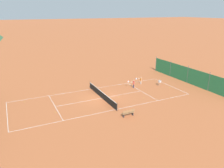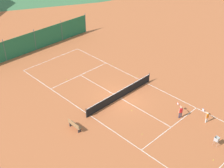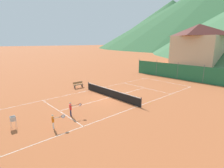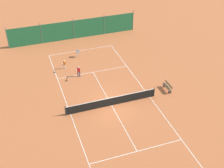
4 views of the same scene
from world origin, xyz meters
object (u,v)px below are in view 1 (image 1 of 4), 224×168
object	(u,v)px
tennis_ball_by_net_left	(170,88)
tennis_ball_alley_left	(80,91)
tennis_net	(102,95)
ball_hopper	(160,82)
tennis_ball_by_net_right	(54,94)
courtside_bench	(128,113)
tennis_ball_alley_right	(119,97)
tennis_ball_near_corner	(144,98)
tennis_ball_mid_court	(80,89)
player_near_baseline	(141,80)
player_far_baseline	(133,83)
tennis_ball_service_box	(56,112)
tennis_ball_far_corner	(24,102)

from	to	relation	value
tennis_ball_by_net_left	tennis_ball_alley_left	xyz separation A→B (m)	(4.83, 13.02, 0.00)
tennis_net	ball_hopper	bearing A→B (deg)	-85.83
tennis_ball_by_net_right	courtside_bench	world-z (taller)	courtside_bench
tennis_ball_alley_right	tennis_ball_near_corner	bearing A→B (deg)	-122.33
tennis_ball_mid_court	ball_hopper	bearing A→B (deg)	-107.41
tennis_ball_by_net_left	player_near_baseline	bearing A→B (deg)	38.30
player_far_baseline	tennis_ball_alley_right	distance (m)	4.62
tennis_ball_service_box	tennis_ball_by_net_left	bearing A→B (deg)	-87.24
courtside_bench	tennis_ball_alley_left	bearing A→B (deg)	12.94
tennis_ball_by_net_right	tennis_ball_by_net_left	bearing A→B (deg)	-107.49
tennis_ball_mid_court	ball_hopper	world-z (taller)	ball_hopper
player_far_baseline	courtside_bench	world-z (taller)	player_far_baseline
tennis_ball_near_corner	ball_hopper	distance (m)	6.23
tennis_net	player_far_baseline	size ratio (longest dim) A/B	7.21
tennis_ball_service_box	tennis_ball_by_net_right	distance (m)	6.25
player_near_baseline	tennis_ball_alley_right	size ratio (longest dim) A/B	16.82
tennis_ball_by_net_right	tennis_ball_mid_court	bearing A→B (deg)	-88.65
ball_hopper	tennis_ball_near_corner	bearing A→B (deg)	122.62
tennis_ball_near_corner	ball_hopper	xyz separation A→B (m)	(3.34, -5.22, 0.62)
player_far_baseline	tennis_ball_by_net_right	world-z (taller)	player_far_baseline
tennis_ball_mid_court	player_far_baseline	bearing A→B (deg)	-109.84
ball_hopper	tennis_ball_by_net_left	bearing A→B (deg)	-155.12
player_far_baseline	courtside_bench	xyz separation A→B (m)	(-8.09, 5.59, -0.29)
tennis_net	courtside_bench	distance (m)	6.36
tennis_ball_far_corner	tennis_ball_near_corner	xyz separation A→B (m)	(-5.75, -14.94, 0.00)
tennis_ball_mid_court	ball_hopper	xyz separation A→B (m)	(-3.77, -12.01, 0.62)
tennis_ball_by_net_right	tennis_net	bearing A→B (deg)	-128.15
player_far_baseline	tennis_ball_by_net_right	bearing A→B (deg)	77.12
tennis_ball_far_corner	courtside_bench	xyz separation A→B (m)	(-9.52, -10.26, 0.42)
tennis_ball_by_net_right	tennis_ball_alley_left	size ratio (longest dim) A/B	1.00
tennis_ball_mid_court	tennis_ball_alley_left	bearing A→B (deg)	155.06
ball_hopper	tennis_ball_mid_court	bearing A→B (deg)	72.59
tennis_net	tennis_ball_by_net_right	bearing A→B (deg)	51.85
player_near_baseline	tennis_ball_alley_left	bearing A→B (deg)	83.98
tennis_net	tennis_ball_near_corner	size ratio (longest dim) A/B	139.09
tennis_ball_by_net_left	tennis_ball_service_box	distance (m)	17.90
player_far_baseline	tennis_ball_by_net_right	size ratio (longest dim) A/B	19.29
player_near_baseline	tennis_ball_by_net_left	xyz separation A→B (m)	(-3.77, -2.98, -0.62)
tennis_ball_mid_court	tennis_ball_near_corner	size ratio (longest dim) A/B	1.00
tennis_net	player_far_baseline	xyz separation A→B (m)	(1.74, -6.10, 0.24)
tennis_ball_mid_court	tennis_ball_service_box	distance (m)	8.08
player_far_baseline	tennis_ball_near_corner	distance (m)	4.48
tennis_ball_service_box	ball_hopper	size ratio (longest dim) A/B	0.07
tennis_ball_far_corner	tennis_ball_by_net_left	distance (m)	21.30
tennis_ball_near_corner	tennis_ball_alley_left	xyz separation A→B (m)	(6.54, 7.05, 0.00)
tennis_net	courtside_bench	xyz separation A→B (m)	(-6.34, -0.51, -0.05)
tennis_ball_mid_court	tennis_ball_near_corner	xyz separation A→B (m)	(-7.10, -6.79, 0.00)
tennis_ball_service_box	player_near_baseline	bearing A→B (deg)	-72.74
player_near_baseline	tennis_ball_service_box	size ratio (longest dim) A/B	16.82
player_near_baseline	tennis_ball_by_net_right	distance (m)	13.92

